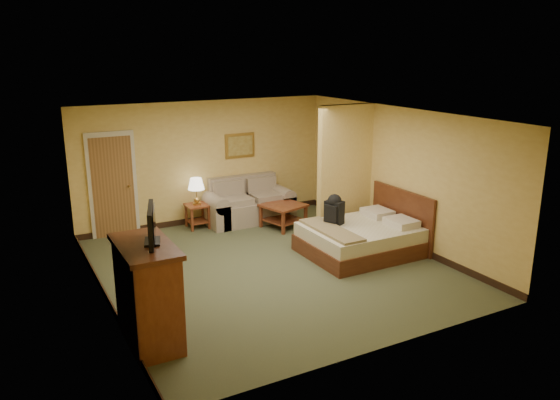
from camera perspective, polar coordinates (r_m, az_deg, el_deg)
floor at (r=9.45m, az=-1.02°, el=-7.05°), size 6.00×6.00×0.00m
ceiling at (r=8.78m, az=-1.10°, el=8.81°), size 6.00×6.00×0.00m
back_wall at (r=11.71m, az=-7.83°, el=3.91°), size 5.50×0.02×2.60m
left_wall at (r=8.19m, az=-18.42°, el=-1.79°), size 0.02×6.00×2.60m
right_wall at (r=10.54m, az=12.36°, el=2.40°), size 0.02×6.00×2.60m
partition at (r=10.89m, az=6.79°, el=3.07°), size 1.20×0.15×2.60m
door at (r=11.22m, az=-17.06°, el=1.45°), size 0.94×0.16×2.10m
baseboard at (r=12.00m, az=-7.60°, el=-1.91°), size 5.50×0.02×0.12m
loveseat at (r=11.87m, az=-3.29°, el=-0.74°), size 1.89×0.88×0.96m
side_table at (r=11.51m, az=-8.64°, el=-1.29°), size 0.46×0.46×0.51m
table_lamp at (r=11.35m, az=-8.76°, el=1.61°), size 0.34×0.34×0.56m
coffee_table at (r=11.40m, az=0.34°, el=-1.14°), size 0.96×0.96×0.50m
wall_picture at (r=11.93m, az=-4.20°, el=5.69°), size 0.69×0.04×0.53m
dresser at (r=7.13m, az=-13.65°, el=-9.44°), size 0.65×1.24×1.32m
tv at (r=6.84m, az=-13.30°, el=-2.66°), size 0.27×0.73×0.46m
bed at (r=10.11m, az=8.69°, el=-3.90°), size 1.98×1.68×1.09m
backpack at (r=9.97m, az=5.70°, el=-0.86°), size 0.33×0.38×0.56m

